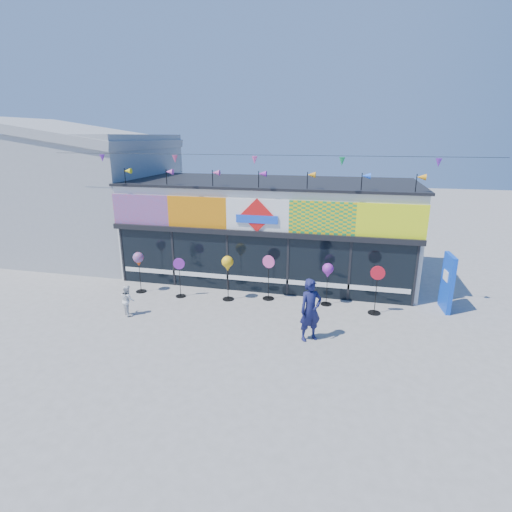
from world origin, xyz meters
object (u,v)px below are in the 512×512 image
(spinner_5, at_px, (376,289))
(spinner_4, at_px, (328,272))
(blue_sign, at_px, (447,283))
(spinner_2, at_px, (228,265))
(spinner_0, at_px, (139,260))
(spinner_3, at_px, (269,276))
(adult_man, at_px, (310,310))
(spinner_1, at_px, (180,276))
(child, at_px, (128,300))

(spinner_5, bearing_deg, spinner_4, 166.99)
(blue_sign, relative_size, spinner_2, 1.18)
(spinner_0, bearing_deg, spinner_3, 5.03)
(spinner_5, xyz_separation_m, adult_man, (-2.01, -2.38, 0.05))
(blue_sign, xyz_separation_m, spinner_5, (-2.43, -0.90, -0.10))
(spinner_0, xyz_separation_m, spinner_2, (3.60, 0.05, 0.07))
(spinner_1, height_order, spinner_5, spinner_5)
(spinner_2, height_order, adult_man, adult_man)
(blue_sign, distance_m, spinner_3, 6.30)
(blue_sign, height_order, spinner_0, blue_sign)
(spinner_1, height_order, adult_man, adult_man)
(spinner_5, bearing_deg, blue_sign, 20.34)
(spinner_5, bearing_deg, spinner_0, -179.81)
(spinner_0, bearing_deg, spinner_4, 3.32)
(spinner_0, bearing_deg, spinner_5, 0.19)
(spinner_2, bearing_deg, blue_sign, 6.51)
(spinner_1, relative_size, adult_man, 0.80)
(spinner_3, distance_m, spinner_4, 2.20)
(spinner_0, bearing_deg, child, -72.48)
(spinner_3, relative_size, adult_man, 0.89)
(spinner_0, xyz_separation_m, adult_man, (6.91, -2.35, -0.34))
(spinner_3, distance_m, adult_man, 3.35)
(spinner_1, bearing_deg, blue_sign, 6.08)
(spinner_1, relative_size, spinner_4, 0.97)
(spinner_0, relative_size, spinner_2, 0.95)
(spinner_3, bearing_deg, spinner_5, -6.16)
(spinner_3, bearing_deg, adult_man, -56.54)
(spinner_5, xyz_separation_m, child, (-8.29, -2.04, -0.38))
(child, bearing_deg, spinner_2, -102.70)
(adult_man, xyz_separation_m, child, (-6.28, 0.34, -0.43))
(spinner_0, relative_size, adult_man, 0.84)
(spinner_2, relative_size, spinner_5, 0.99)
(spinner_4, height_order, spinner_5, spinner_5)
(blue_sign, bearing_deg, spinner_1, -178.44)
(spinner_1, xyz_separation_m, adult_man, (5.18, -2.25, 0.15))
(blue_sign, height_order, spinner_2, blue_sign)
(spinner_3, bearing_deg, blue_sign, 4.41)
(spinner_1, relative_size, spinner_3, 0.90)
(adult_man, bearing_deg, spinner_4, 48.74)
(spinner_1, relative_size, spinner_5, 0.89)
(spinner_0, relative_size, spinner_3, 0.95)
(adult_man, distance_m, child, 6.30)
(spinner_3, xyz_separation_m, adult_man, (1.84, -2.79, 0.05))
(blue_sign, xyz_separation_m, child, (-10.72, -2.94, -0.48))
(child, bearing_deg, spinner_5, -123.60)
(child, bearing_deg, blue_sign, -122.08)
(spinner_1, height_order, child, spinner_1)
(spinner_1, xyz_separation_m, spinner_5, (7.19, 0.12, 0.10))
(spinner_1, distance_m, child, 2.22)
(spinner_1, distance_m, spinner_4, 5.55)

